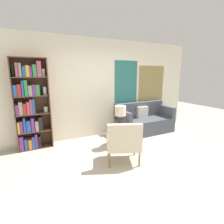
% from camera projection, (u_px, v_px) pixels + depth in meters
% --- Properties ---
extents(ground_plane, '(14.00, 14.00, 0.00)m').
position_uv_depth(ground_plane, '(138.00, 166.00, 3.44)').
color(ground_plane, '#B2A899').
extents(wall_back, '(6.40, 0.08, 2.70)m').
position_uv_depth(wall_back, '(99.00, 89.00, 4.93)').
color(wall_back, silver).
rests_on(wall_back, ground_plane).
extents(bookshelf, '(0.77, 0.30, 2.12)m').
position_uv_depth(bookshelf, '(30.00, 106.00, 4.03)').
color(bookshelf, brown).
rests_on(bookshelf, ground_plane).
extents(armchair, '(0.83, 0.79, 0.86)m').
position_uv_depth(armchair, '(124.00, 141.00, 3.42)').
color(armchair, olive).
rests_on(armchair, ground_plane).
extents(couch, '(1.69, 0.80, 0.89)m').
position_uv_depth(couch, '(144.00, 121.00, 5.37)').
color(couch, '#474C56').
rests_on(couch, ground_plane).
extents(side_table, '(0.51, 0.51, 0.50)m').
position_uv_depth(side_table, '(121.00, 128.00, 4.34)').
color(side_table, brown).
rests_on(side_table, ground_plane).
extents(table_lamp, '(0.27, 0.27, 0.51)m').
position_uv_depth(table_lamp, '(120.00, 114.00, 4.22)').
color(table_lamp, '#2D2D33').
rests_on(table_lamp, side_table).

